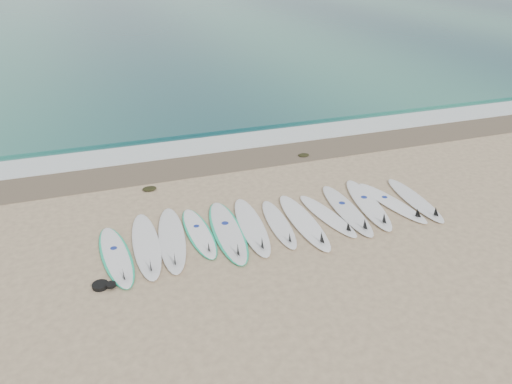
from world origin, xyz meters
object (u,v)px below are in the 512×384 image
object	(u,v)px
surfboard_6	(279,224)
leash_coil	(103,285)
surfboard_12	(416,200)
surfboard_0	(116,256)

from	to	relation	value
surfboard_6	leash_coil	world-z (taller)	surfboard_6
surfboard_12	leash_coil	size ratio (longest dim) A/B	5.66
surfboard_0	surfboard_6	distance (m)	3.81
surfboard_6	leash_coil	size ratio (longest dim) A/B	5.21
surfboard_6	leash_coil	distance (m)	4.28
leash_coil	surfboard_12	bearing A→B (deg)	7.36
surfboard_12	leash_coil	bearing A→B (deg)	-169.04
surfboard_12	surfboard_6	bearing A→B (deg)	-176.79
surfboard_0	leash_coil	bearing A→B (deg)	-114.92
surfboard_0	leash_coil	size ratio (longest dim) A/B	5.66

